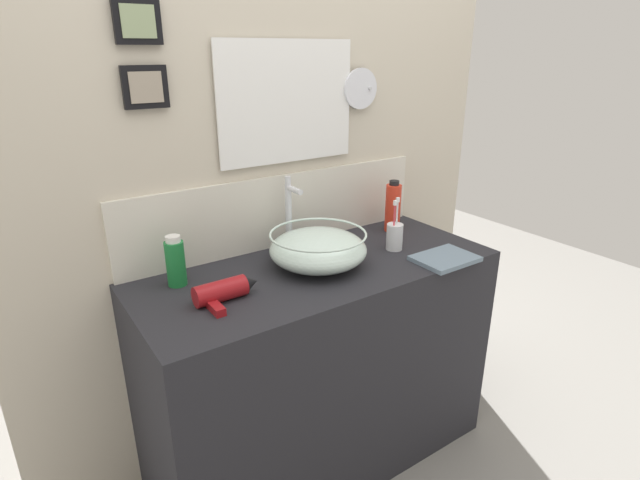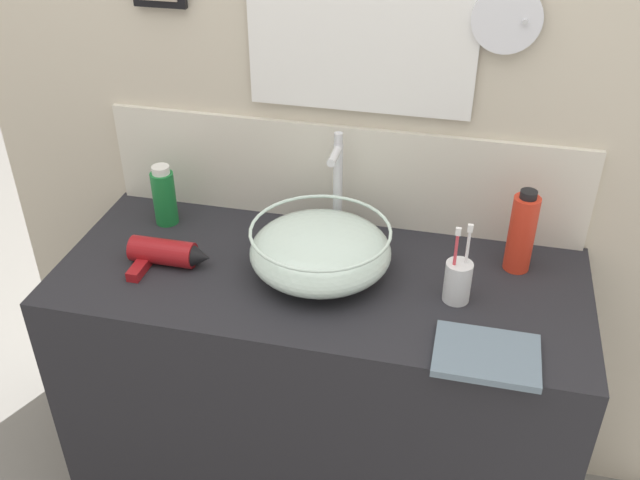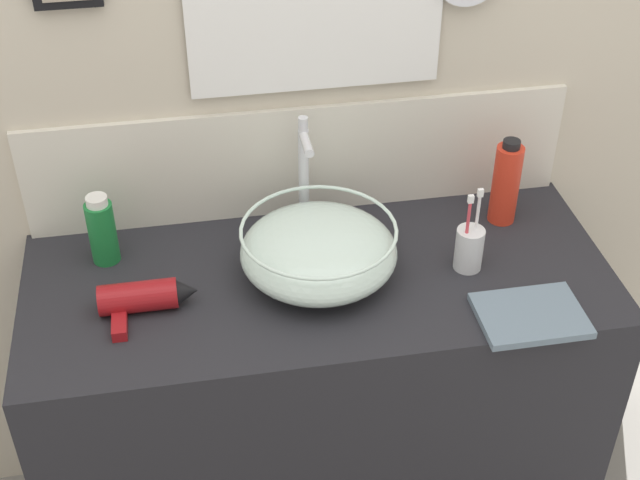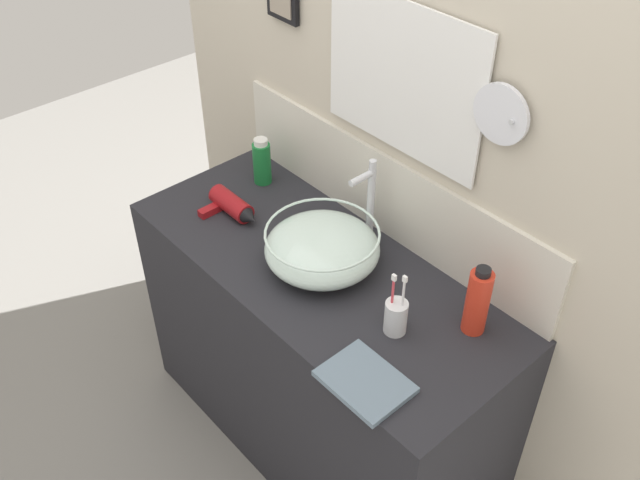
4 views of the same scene
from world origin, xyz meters
name	(u,v)px [view 2 (image 2 of 4)]	position (x,y,z in m)	size (l,w,h in m)	color
vanity_counter	(320,398)	(0.00, 0.00, 0.41)	(1.27, 0.53, 0.82)	#232328
back_panel	(347,94)	(0.00, 0.29, 1.17)	(1.99, 0.10, 2.33)	beige
glass_bowl_sink	(322,250)	(0.00, 0.01, 0.89)	(0.34, 0.34, 0.12)	silver
faucet	(339,180)	(0.00, 0.19, 0.98)	(0.02, 0.10, 0.28)	silver
hair_drier	(167,254)	(-0.37, -0.04, 0.85)	(0.20, 0.13, 0.06)	maroon
toothbrush_cup	(458,281)	(0.32, -0.02, 0.88)	(0.06, 0.06, 0.20)	silver
lotion_bottle	(522,233)	(0.46, 0.14, 0.92)	(0.06, 0.06, 0.21)	red
spray_bottle	(164,196)	(-0.45, 0.14, 0.90)	(0.06, 0.06, 0.17)	#197233
hand_towel	(487,355)	(0.40, -0.21, 0.83)	(0.22, 0.16, 0.02)	slate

